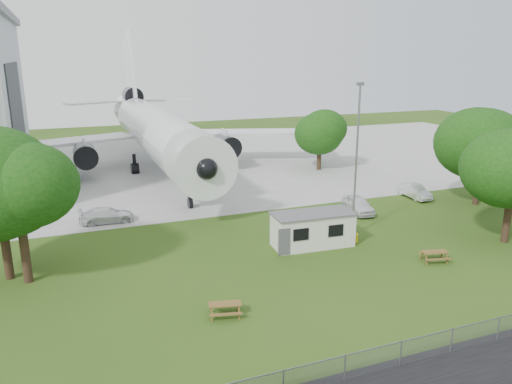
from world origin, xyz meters
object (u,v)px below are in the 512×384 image
object	(u,v)px
airliner	(154,128)
picnic_east	(434,261)
site_cabin	(313,229)
picnic_west	(225,316)

from	to	relation	value
airliner	picnic_east	bearing A→B (deg)	-70.38
airliner	site_cabin	distance (m)	31.14
picnic_west	picnic_east	size ratio (longest dim) A/B	1.00
site_cabin	airliner	bearing A→B (deg)	101.77
airliner	picnic_east	size ratio (longest dim) A/B	26.52
picnic_west	picnic_east	xyz separation A→B (m)	(16.07, 1.85, 0.00)
airliner	picnic_west	world-z (taller)	airliner
site_cabin	picnic_west	bearing A→B (deg)	-140.96
airliner	picnic_east	world-z (taller)	airliner
airliner	picnic_west	xyz separation A→B (m)	(-3.20, -37.95, -5.27)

